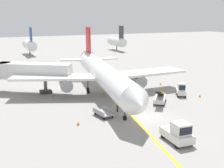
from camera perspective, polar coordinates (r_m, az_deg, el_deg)
The scene contains 16 objects.
ground_plane at distance 37.13m, azimuth 6.76°, elevation -6.36°, with size 300.00×300.00×0.00m, color gray.
taxi_line_yellow at distance 40.87m, azimuth 2.09°, elevation -4.43°, with size 0.30×80.00×0.01m, color yellow.
airliner at distance 46.27m, azimuth -1.73°, elevation 2.02°, with size 28.10×35.17×10.10m.
jet_bridge at distance 49.55m, azimuth -16.24°, elevation 2.39°, with size 12.07×9.15×4.85m.
pushback_tug at distance 30.24m, azimuth 12.65°, elevation -9.22°, with size 2.12×3.71×2.20m.
baggage_tug_near_wing at distance 47.20m, azimuth 13.21°, elevation -1.20°, with size 2.31×2.73×2.10m.
belt_loader_forward_hold at distance 42.94m, azimuth 9.22°, elevation -2.65°, with size 4.15×4.65×2.59m.
baggage_cart_loaded at distance 37.02m, azimuth -1.65°, elevation -5.56°, with size 1.93×3.83×0.94m.
ground_crew_marshaller at distance 38.56m, azimuth 1.08°, elevation -4.10°, with size 0.36×0.24×1.70m.
safety_cone_nose_left at distance 34.39m, azimuth -6.56°, elevation -7.58°, with size 0.36×0.36×0.44m, color orange.
safety_cone_nose_right at distance 46.45m, azimuth -11.32°, elevation -2.24°, with size 0.36×0.36×0.44m, color orange.
safety_cone_wingtip_left at distance 54.25m, azimuth 9.34°, elevation 0.06°, with size 0.36×0.36×0.44m, color orange.
safety_cone_wingtip_right at distance 47.34m, azimuth -1.39°, elevation -1.69°, with size 0.36×0.36×0.44m, color orange.
safety_cone_tail_area at distance 47.46m, azimuth 16.60°, elevation -2.21°, with size 0.36×0.36×0.44m, color orange.
distant_aircraft_far_left at distance 97.86m, azimuth -15.64°, elevation 7.32°, with size 3.00×10.10×8.80m.
distant_aircraft_mid_left at distance 106.28m, azimuth 0.95°, elevation 8.22°, with size 3.00×10.10×8.80m.
Camera 1 is at (-18.60, -29.68, 12.34)m, focal length 47.37 mm.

